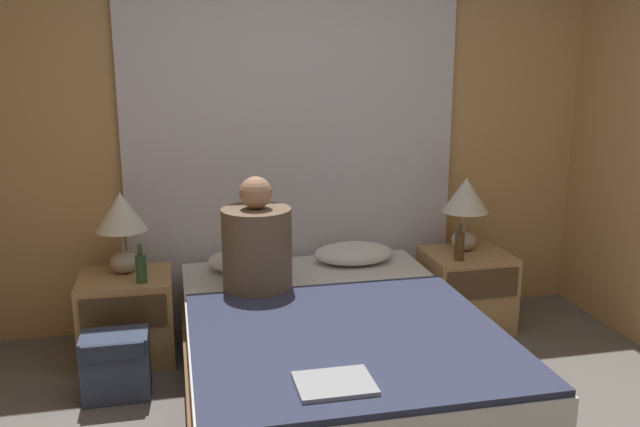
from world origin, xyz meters
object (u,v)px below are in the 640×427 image
object	(u,v)px
lamp_right	(466,202)
pillow_left	(249,260)
laptop_on_bed	(335,384)
beer_bottle_on_right_stand	(460,246)
lamp_left	(121,219)
person_left_in_bed	(257,247)
nightstand_right	(466,290)
bed	(333,357)
nightstand_left	(127,317)
pillow_right	(354,253)
backpack_on_floor	(116,361)
beer_bottle_on_left_stand	(141,268)

from	to	relation	value
lamp_right	pillow_left	xyz separation A→B (m)	(-1.37, 0.03, -0.30)
laptop_on_bed	beer_bottle_on_right_stand	bearing A→B (deg)	50.70
lamp_left	lamp_right	xyz separation A→B (m)	(2.09, 0.00, 0.00)
pillow_left	laptop_on_bed	bearing A→B (deg)	-84.68
beer_bottle_on_right_stand	laptop_on_bed	size ratio (longest dim) A/B	0.77
lamp_left	person_left_in_bed	size ratio (longest dim) A/B	0.73
nightstand_right	pillow_left	world-z (taller)	pillow_left
pillow_left	person_left_in_bed	size ratio (longest dim) A/B	0.77
bed	nightstand_left	world-z (taller)	nightstand_left
pillow_right	laptop_on_bed	xyz separation A→B (m)	(-0.51, -1.58, -0.02)
pillow_left	person_left_in_bed	bearing A→B (deg)	-89.81
nightstand_left	backpack_on_floor	xyz separation A→B (m)	(-0.04, -0.46, -0.05)
pillow_left	person_left_in_bed	world-z (taller)	person_left_in_bed
beer_bottle_on_left_stand	backpack_on_floor	bearing A→B (deg)	-112.20
bed	lamp_left	size ratio (longest dim) A/B	4.36
bed	pillow_right	bearing A→B (deg)	68.06
beer_bottle_on_right_stand	lamp_left	bearing A→B (deg)	174.40
lamp_left	pillow_left	bearing A→B (deg)	2.14
pillow_right	nightstand_right	bearing A→B (deg)	-7.66
person_left_in_bed	pillow_right	bearing A→B (deg)	31.27
beer_bottle_on_right_stand	person_left_in_bed	bearing A→B (deg)	-172.07
nightstand_left	lamp_right	world-z (taller)	lamp_right
lamp_right	beer_bottle_on_left_stand	distance (m)	2.01
pillow_right	beer_bottle_on_right_stand	distance (m)	0.65
bed	pillow_right	xyz separation A→B (m)	(0.33, 0.81, 0.29)
bed	beer_bottle_on_left_stand	size ratio (longest dim) A/B	9.51
nightstand_right	lamp_right	bearing A→B (deg)	90.00
nightstand_left	lamp_left	size ratio (longest dim) A/B	1.10
lamp_right	backpack_on_floor	bearing A→B (deg)	-166.02
laptop_on_bed	nightstand_left	bearing A→B (deg)	120.33
person_left_in_bed	laptop_on_bed	bearing A→B (deg)	-82.98
pillow_right	beer_bottle_on_left_stand	xyz separation A→B (m)	(-1.27, -0.22, 0.07)
beer_bottle_on_left_stand	beer_bottle_on_right_stand	world-z (taller)	beer_bottle_on_right_stand
person_left_in_bed	laptop_on_bed	distance (m)	1.21
nightstand_left	beer_bottle_on_left_stand	world-z (taller)	beer_bottle_on_left_stand
bed	nightstand_left	size ratio (longest dim) A/B	3.97
lamp_left	laptop_on_bed	xyz separation A→B (m)	(0.87, -1.55, -0.32)
lamp_right	pillow_left	world-z (taller)	lamp_right
nightstand_left	beer_bottle_on_left_stand	distance (m)	0.37
nightstand_left	beer_bottle_on_right_stand	size ratio (longest dim) A/B	2.25
lamp_right	pillow_right	size ratio (longest dim) A/B	0.95
nightstand_right	beer_bottle_on_left_stand	xyz separation A→B (m)	(-1.99, -0.12, 0.33)
bed	lamp_left	distance (m)	1.43
pillow_right	pillow_left	bearing A→B (deg)	180.00
nightstand_right	beer_bottle_on_left_stand	bearing A→B (deg)	-176.43
pillow_left	beer_bottle_on_right_stand	size ratio (longest dim) A/B	2.15
lamp_left	pillow_left	size ratio (longest dim) A/B	0.95
pillow_left	laptop_on_bed	world-z (taller)	pillow_left
nightstand_left	pillow_left	distance (m)	0.77
lamp_right	beer_bottle_on_right_stand	size ratio (longest dim) A/B	2.04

